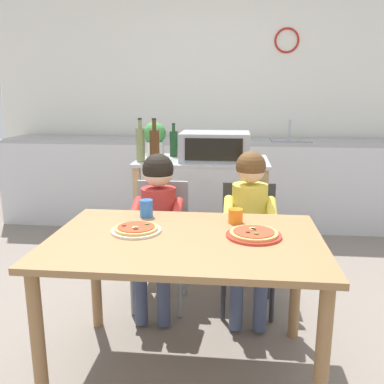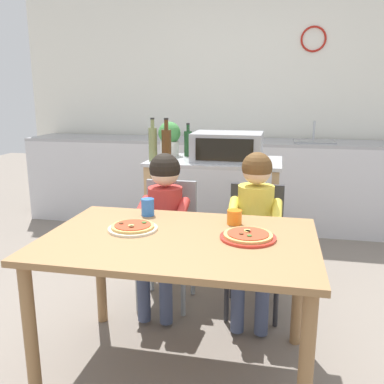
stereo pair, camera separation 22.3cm
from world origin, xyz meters
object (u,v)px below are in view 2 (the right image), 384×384
at_px(potted_herb_plant, 169,138).
at_px(toaster_oven, 227,147).
at_px(pizza_plate_red_rimmed, 248,236).
at_px(child_in_yellow_shirt, 255,218).
at_px(drinking_cup_orange, 234,217).
at_px(bottle_dark_olive_oil, 188,143).
at_px(dining_chair_right, 255,239).
at_px(kitchen_island_cart, 215,199).
at_px(bottle_squat_spirits, 153,143).
at_px(drinking_cup_blue, 148,207).
at_px(dining_chair_left, 168,233).
at_px(pizza_plate_cream, 133,227).
at_px(bottle_slim_sauce, 166,144).
at_px(child_in_red_shirt, 163,212).
at_px(dining_table, 179,256).

bearing_deg(potted_herb_plant, toaster_oven, -19.42).
distance_m(potted_herb_plant, pizza_plate_red_rimmed, 1.55).
distance_m(child_in_yellow_shirt, drinking_cup_orange, 0.38).
distance_m(bottle_dark_olive_oil, dining_chair_right, 1.01).
distance_m(kitchen_island_cart, child_in_yellow_shirt, 0.71).
relative_size(bottle_squat_spirits, bottle_dark_olive_oil, 1.21).
bearing_deg(bottle_squat_spirits, kitchen_island_cart, 19.06).
bearing_deg(bottle_squat_spirits, drinking_cup_blue, -75.43).
bearing_deg(dining_chair_left, bottle_squat_spirits, 119.99).
relative_size(potted_herb_plant, pizza_plate_cream, 1.08).
height_order(toaster_oven, pizza_plate_cream, toaster_oven).
relative_size(bottle_dark_olive_oil, dining_chair_right, 0.32).
bearing_deg(bottle_slim_sauce, drinking_cup_orange, -54.51).
height_order(kitchen_island_cart, bottle_squat_spirits, bottle_squat_spirits).
distance_m(potted_herb_plant, pizza_plate_cream, 1.36).
height_order(bottle_squat_spirits, potted_herb_plant, bottle_squat_spirits).
distance_m(child_in_red_shirt, drinking_cup_orange, 0.61).
bearing_deg(drinking_cup_blue, dining_table, -50.91).
bearing_deg(pizza_plate_red_rimmed, kitchen_island_cart, 105.97).
bearing_deg(child_in_yellow_shirt, dining_chair_left, 167.79).
height_order(kitchen_island_cart, dining_chair_left, kitchen_island_cart).
bearing_deg(dining_chair_right, bottle_dark_olive_oil, 131.94).
relative_size(bottle_dark_olive_oil, potted_herb_plant, 0.97).
bearing_deg(dining_chair_left, child_in_red_shirt, -90.00).
relative_size(child_in_red_shirt, pizza_plate_cream, 4.07).
bearing_deg(child_in_yellow_shirt, pizza_plate_cream, -136.36).
bearing_deg(bottle_dark_olive_oil, kitchen_island_cart, -30.22).
xyz_separation_m(bottle_slim_sauce, dining_table, (0.35, -1.07, -0.40)).
bearing_deg(drinking_cup_blue, dining_chair_right, 35.40).
relative_size(kitchen_island_cart, dining_chair_right, 1.21).
xyz_separation_m(kitchen_island_cart, child_in_red_shirt, (-0.24, -0.62, 0.06)).
height_order(bottle_squat_spirits, bottle_slim_sauce, same).
bearing_deg(toaster_oven, bottle_slim_sauce, -163.33).
relative_size(child_in_red_shirt, drinking_cup_blue, 10.53).
bearing_deg(bottle_dark_olive_oil, potted_herb_plant, 178.05).
bearing_deg(drinking_cup_orange, drinking_cup_blue, 172.92).
relative_size(bottle_squat_spirits, pizza_plate_cream, 1.27).
bearing_deg(bottle_dark_olive_oil, bottle_squat_spirits, -124.52).
relative_size(pizza_plate_cream, pizza_plate_red_rimmed, 0.93).
height_order(bottle_dark_olive_oil, drinking_cup_orange, bottle_dark_olive_oil).
height_order(dining_table, child_in_red_shirt, child_in_red_shirt).
height_order(toaster_oven, child_in_yellow_shirt, toaster_oven).
distance_m(bottle_slim_sauce, drinking_cup_orange, 1.04).
distance_m(toaster_oven, dining_chair_right, 0.75).
height_order(potted_herb_plant, child_in_red_shirt, potted_herb_plant).
bearing_deg(toaster_oven, drinking_cup_blue, -110.47).
height_order(dining_chair_left, drinking_cup_blue, same).
relative_size(toaster_oven, pizza_plate_red_rimmed, 1.89).
bearing_deg(child_in_yellow_shirt, bottle_dark_olive_oil, 127.08).
height_order(bottle_dark_olive_oil, child_in_red_shirt, bottle_dark_olive_oil).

